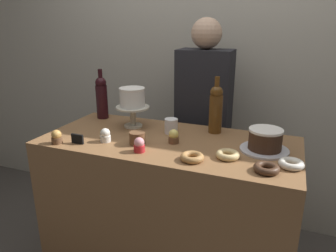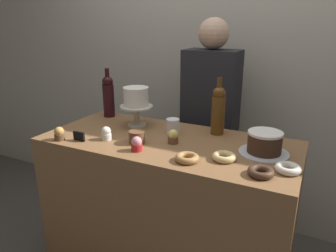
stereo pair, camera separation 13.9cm
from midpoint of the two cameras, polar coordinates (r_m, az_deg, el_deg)
back_wall at (r=2.47m, az=6.07°, el=11.90°), size 6.00×0.05×2.60m
display_counter at (r=1.94m, az=-2.13°, el=-15.88°), size 1.38×0.63×0.96m
cake_stand_pedestal at (r=1.93m, az=-8.42°, el=2.29°), size 0.20×0.20×0.13m
white_layer_cake at (r=1.91m, az=-8.56°, el=5.13°), size 0.15×0.15×0.11m
silver_serving_platter at (r=1.63m, az=14.64°, el=-4.21°), size 0.24×0.24×0.01m
chocolate_round_cake at (r=1.61m, az=14.80°, el=-2.32°), size 0.17×0.17×0.10m
wine_bottle_amber at (r=1.81m, az=6.45°, el=3.17°), size 0.08×0.08×0.33m
wine_bottle_dark_red at (r=2.14m, az=-13.72°, el=5.14°), size 0.08×0.08×0.33m
cupcake_strawberry at (r=1.57m, az=-7.76°, el=-3.47°), size 0.06×0.06×0.07m
cupcake_vanilla at (r=1.73m, az=-13.51°, el=-1.70°), size 0.06×0.06×0.07m
cupcake_caramel at (r=1.79m, az=-21.58°, el=-1.91°), size 0.06×0.06×0.07m
cupcake_lemon at (r=1.67m, az=-1.36°, el=-1.96°), size 0.06×0.06×0.07m
donut_maple at (r=1.47m, az=1.66°, el=-5.69°), size 0.11×0.11×0.03m
donut_glazed at (r=1.51m, az=8.15°, el=-5.21°), size 0.11×0.11×0.03m
donut_chocolate at (r=1.41m, az=14.65°, el=-7.44°), size 0.11×0.11×0.03m
donut_sugar at (r=1.48m, az=18.86°, el=-6.52°), size 0.11×0.11×0.03m
cookie_stack at (r=1.67m, az=-7.95°, el=-2.20°), size 0.08×0.08×0.07m
price_sign_chalkboard at (r=1.75m, az=-18.24°, el=-2.27°), size 0.07×0.01×0.05m
coffee_cup_ceramic at (r=1.81m, az=-1.63°, el=-0.02°), size 0.08×0.08×0.08m
barista_figure at (r=2.24m, az=4.57°, el=-0.85°), size 0.36×0.22×1.60m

